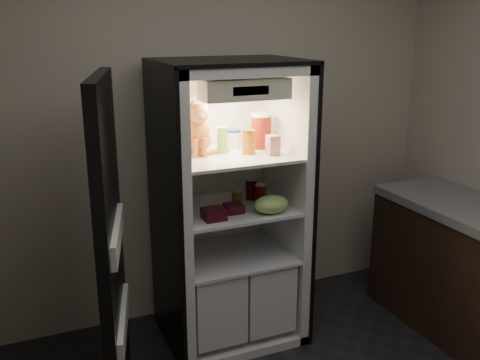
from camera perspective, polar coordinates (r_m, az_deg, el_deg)
The scene contains 16 objects.
room_shell at distance 2.16m, azimuth 12.46°, elevation 3.67°, with size 3.60×3.60×3.60m.
refrigerator at distance 3.57m, azimuth -1.30°, elevation -4.79°, with size 0.90×0.72×1.88m.
fridge_door at distance 2.90m, azimuth -13.51°, elevation -7.81°, with size 0.27×0.86×1.85m.
tabby_cat at distance 3.37m, azimuth -4.55°, elevation 5.07°, with size 0.30×0.35×0.36m.
parmesan_shaker at distance 3.38m, azimuth -1.92°, elevation 4.27°, with size 0.06×0.06×0.17m.
mayo_tub at distance 3.51m, azimuth -0.69°, elevation 4.42°, with size 0.09×0.09×0.13m.
salsa_jar at distance 3.36m, azimuth 0.94°, elevation 4.09°, with size 0.09×0.09×0.15m.
pepper_jar at distance 3.52m, azimuth 2.27°, elevation 5.26°, with size 0.14×0.14×0.23m.
cream_carton at distance 3.34m, azimuth 3.52°, elevation 3.73°, with size 0.07×0.07×0.12m, color silver.
soda_can_a at distance 3.60m, azimuth 1.20°, elevation -0.96°, with size 0.07×0.07×0.14m.
soda_can_b at distance 3.53m, azimuth 2.25°, elevation -1.44°, with size 0.07×0.07×0.13m.
soda_can_c at distance 3.49m, azimuth 2.21°, elevation -1.54°, with size 0.07×0.07×0.14m.
condiment_jar at distance 3.50m, azimuth -0.31°, elevation -1.79°, with size 0.07×0.07×0.10m.
grape_bag at distance 3.34m, azimuth 3.36°, elevation -2.61°, with size 0.23×0.16×0.11m, color #7BB554.
berry_box_left at distance 3.24m, azimuth -2.82°, elevation -3.64°, with size 0.13×0.13×0.07m, color #470B18.
berry_box_right at distance 3.35m, azimuth -0.68°, elevation -3.03°, with size 0.11×0.11×0.06m, color #470B18.
Camera 1 is at (-1.24, -1.71, 2.08)m, focal length 40.00 mm.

